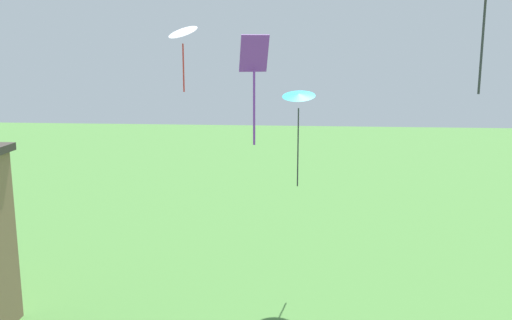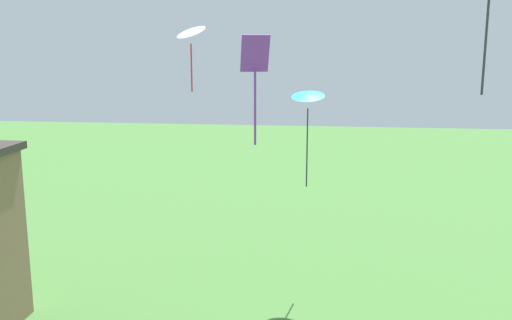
% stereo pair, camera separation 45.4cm
% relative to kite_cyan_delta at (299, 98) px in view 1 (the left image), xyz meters
% --- Properties ---
extents(kite_cyan_delta, '(1.37, 1.35, 3.57)m').
position_rel_kite_cyan_delta_xyz_m(kite_cyan_delta, '(0.00, 0.00, 0.00)').
color(kite_cyan_delta, '#2DB2C6').
extents(kite_white_delta, '(1.31, 1.30, 2.13)m').
position_rel_kite_cyan_delta_xyz_m(kite_white_delta, '(-3.64, -2.52, 2.21)').
color(kite_white_delta, white).
extents(kite_purple_streamer, '(0.68, 0.50, 2.38)m').
position_rel_kite_cyan_delta_xyz_m(kite_purple_streamer, '(-0.91, -8.15, 1.32)').
color(kite_purple_streamer, purple).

